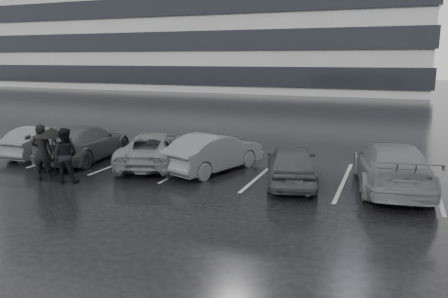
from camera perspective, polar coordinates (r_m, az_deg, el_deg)
The scene contains 11 objects.
ground at distance 13.49m, azimuth -0.39°, elevation -5.48°, with size 160.00×160.00×0.00m, color black.
car_main at distance 14.23m, azimuth 8.79°, elevation -1.97°, with size 1.55×3.84×1.31m, color black.
car_west_a at distance 15.70m, azimuth -1.32°, elevation -0.43°, with size 1.45×4.16×1.37m, color #2F2F31.
car_west_b at distance 16.66m, azimuth -8.98°, elevation -0.01°, with size 2.13×4.62×1.28m, color #454548.
car_west_c at distance 18.28m, azimuth -17.73°, elevation 0.82°, with size 1.98×4.86×1.41m, color black.
car_west_d at distance 19.67m, azimuth -22.57°, elevation 0.98°, with size 1.32×3.80×1.25m, color #2F2F31.
car_east at distance 14.45m, azimuth 21.07°, elevation -2.11°, with size 2.05×5.04×1.46m, color #454548.
pedestrian_left at distance 15.72m, azimuth -22.66°, elevation -0.37°, with size 0.69×0.45×1.89m, color black.
pedestrian_right at distance 15.15m, azimuth -20.05°, elevation -0.76°, with size 0.88×0.68×1.81m, color black.
umbrella at distance 15.28m, azimuth -21.58°, elevation 2.05°, with size 1.06×1.06×1.80m.
stall_stripes at distance 16.01m, azimuth 0.27°, elevation -2.69°, with size 19.72×5.00×0.00m.
Camera 1 is at (4.79, -11.96, 4.00)m, focal length 35.00 mm.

